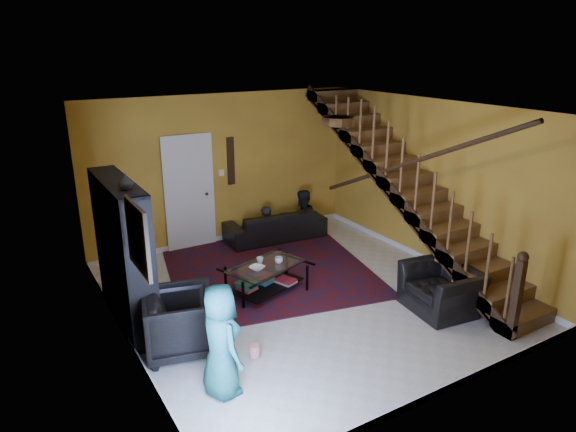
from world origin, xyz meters
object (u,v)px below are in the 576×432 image
sofa (275,225)px  armchair_left (181,322)px  armchair_right (442,289)px  coffee_table (266,277)px  bookshelf (125,256)px

sofa → armchair_left: 4.01m
armchair_right → coffee_table: armchair_right is taller
sofa → coffee_table: bearing=61.7°
coffee_table → bookshelf: bearing=174.1°
sofa → coffee_table: size_ratio=1.48×
bookshelf → armchair_left: size_ratio=2.29×
sofa → coffee_table: (-1.23, -1.91, -0.03)m
sofa → coffee_table: sofa is taller
bookshelf → sofa: bearing=27.6°
armchair_right → bookshelf: bearing=-109.3°
sofa → armchair_left: (-2.90, -2.78, 0.11)m
armchair_left → armchair_right: (3.55, -0.90, -0.07)m
sofa → armchair_left: armchair_left is taller
sofa → bookshelf: bearing=32.2°
bookshelf → coffee_table: size_ratio=1.53×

